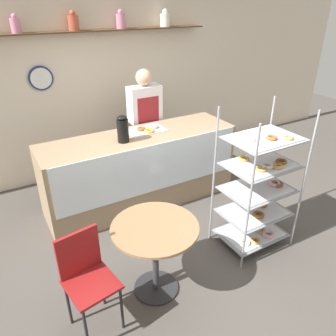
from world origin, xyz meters
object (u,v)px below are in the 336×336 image
object	(u,v)px
person_worker	(145,123)
cafe_chair	(86,272)
donut_tray_counter	(147,129)
coffee_carafe	(123,129)
pastry_rack	(258,188)
cafe_table	(155,243)

from	to	relation	value
person_worker	cafe_chair	bearing A→B (deg)	-127.81
cafe_chair	donut_tray_counter	xyz separation A→B (m)	(1.38, 1.59, 0.44)
coffee_carafe	donut_tray_counter	bearing A→B (deg)	24.47
person_worker	donut_tray_counter	xyz separation A→B (m)	(-0.18, -0.42, 0.08)
pastry_rack	cafe_chair	distance (m)	1.94
person_worker	coffee_carafe	distance (m)	0.88
person_worker	cafe_table	size ratio (longest dim) A/B	2.15
pastry_rack	person_worker	distance (m)	1.97
coffee_carafe	cafe_chair	bearing A→B (deg)	-124.54
person_worker	coffee_carafe	xyz separation A→B (m)	(-0.59, -0.61, 0.22)
cafe_table	coffee_carafe	bearing A→B (deg)	77.06
person_worker	cafe_table	bearing A→B (deg)	-114.64
pastry_rack	cafe_table	xyz separation A→B (m)	(-1.28, -0.06, -0.15)
coffee_carafe	person_worker	bearing A→B (deg)	45.65
pastry_rack	cafe_table	distance (m)	1.29
cafe_table	cafe_chair	world-z (taller)	cafe_chair
cafe_table	coffee_carafe	world-z (taller)	coffee_carafe
cafe_table	donut_tray_counter	bearing A→B (deg)	64.96
person_worker	donut_tray_counter	world-z (taller)	person_worker
pastry_rack	cafe_chair	xyz separation A→B (m)	(-1.93, -0.08, -0.16)
donut_tray_counter	person_worker	bearing A→B (deg)	66.88
cafe_chair	person_worker	bearing A→B (deg)	43.01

